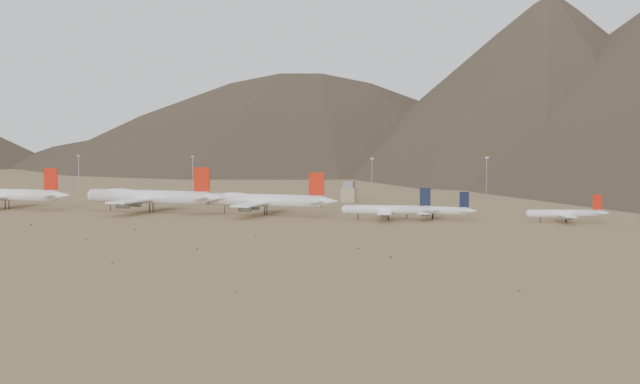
% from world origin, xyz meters
% --- Properties ---
extents(ground, '(3000.00, 3000.00, 0.00)m').
position_xyz_m(ground, '(0.00, 0.00, 0.00)').
color(ground, '#9D7951').
rests_on(ground, ground).
extents(mountain_ridge, '(4400.00, 1000.00, 300.00)m').
position_xyz_m(mountain_ridge, '(0.00, 900.00, 150.00)').
color(mountain_ridge, '#4F3F2F').
rests_on(mountain_ridge, ground).
extents(widebody_west, '(72.92, 56.01, 21.65)m').
position_xyz_m(widebody_west, '(-135.06, 31.63, 7.46)').
color(widebody_west, white).
rests_on(widebody_west, ground).
extents(widebody_centre, '(77.47, 59.80, 23.01)m').
position_xyz_m(widebody_centre, '(-53.04, 32.35, 7.94)').
color(widebody_centre, white).
rests_on(widebody_centre, ground).
extents(widebody_east, '(70.88, 54.55, 21.04)m').
position_xyz_m(widebody_east, '(7.25, 32.88, 7.26)').
color(widebody_east, white).
rests_on(widebody_east, ground).
extents(narrowbody_a, '(45.25, 32.93, 15.01)m').
position_xyz_m(narrowbody_a, '(70.73, 23.11, 4.87)').
color(narrowbody_a, white).
rests_on(narrowbody_a, ground).
extents(narrowbody_b, '(39.97, 28.90, 13.20)m').
position_xyz_m(narrowbody_b, '(89.75, 32.33, 4.29)').
color(narrowbody_b, white).
rests_on(narrowbody_b, ground).
extents(narrowbody_c, '(36.99, 27.25, 12.43)m').
position_xyz_m(narrowbody_c, '(149.38, 34.02, 4.03)').
color(narrowbody_c, white).
rests_on(narrowbody_c, ground).
extents(control_tower, '(8.00, 8.00, 12.00)m').
position_xyz_m(control_tower, '(30.00, 120.00, 5.32)').
color(control_tower, tan).
rests_on(control_tower, ground).
extents(mast_far_west, '(2.00, 0.60, 25.70)m').
position_xyz_m(mast_far_west, '(-146.31, 126.85, 14.20)').
color(mast_far_west, gray).
rests_on(mast_far_west, ground).
extents(mast_west, '(2.00, 0.60, 25.70)m').
position_xyz_m(mast_west, '(-69.17, 126.91, 14.20)').
color(mast_west, gray).
rests_on(mast_west, ground).
extents(mast_centre, '(2.00, 0.60, 25.70)m').
position_xyz_m(mast_centre, '(44.63, 113.29, 14.20)').
color(mast_centre, gray).
rests_on(mast_centre, ground).
extents(mast_east, '(2.00, 0.60, 25.70)m').
position_xyz_m(mast_east, '(105.86, 148.26, 14.20)').
color(mast_east, gray).
rests_on(mast_east, ground).
extents(desert_scrub, '(417.56, 151.74, 0.89)m').
position_xyz_m(desert_scrub, '(-22.47, -87.79, 0.33)').
color(desert_scrub, olive).
rests_on(desert_scrub, ground).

